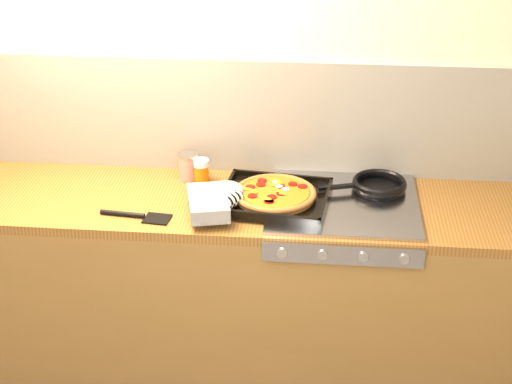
# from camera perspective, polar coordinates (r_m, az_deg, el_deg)

# --- Properties ---
(room_shell) EXTENTS (3.20, 3.20, 3.20)m
(room_shell) POSITION_cam_1_polar(r_m,az_deg,el_deg) (3.35, -1.21, 5.49)
(room_shell) COLOR white
(room_shell) RESTS_ON ground
(counter_run) EXTENTS (3.20, 0.62, 0.90)m
(counter_run) POSITION_cam_1_polar(r_m,az_deg,el_deg) (3.42, -1.64, -7.29)
(counter_run) COLOR brown
(counter_run) RESTS_ON ground
(stovetop) EXTENTS (0.60, 0.56, 0.02)m
(stovetop) POSITION_cam_1_polar(r_m,az_deg,el_deg) (3.17, 6.35, -0.84)
(stovetop) COLOR #A2A1A7
(stovetop) RESTS_ON counter_run
(pizza_on_tray) EXTENTS (0.59, 0.48, 0.07)m
(pizza_on_tray) POSITION_cam_1_polar(r_m,az_deg,el_deg) (3.12, 0.05, -0.31)
(pizza_on_tray) COLOR black
(pizza_on_tray) RESTS_ON stovetop
(frying_pan) EXTENTS (0.39, 0.28, 0.04)m
(frying_pan) POSITION_cam_1_polar(r_m,az_deg,el_deg) (3.27, 8.87, 0.51)
(frying_pan) COLOR black
(frying_pan) RESTS_ON stovetop
(tomato_can) EXTENTS (0.11, 0.11, 0.12)m
(tomato_can) POSITION_cam_1_polar(r_m,az_deg,el_deg) (3.34, -4.92, 1.81)
(tomato_can) COLOR #A40D11
(tomato_can) RESTS_ON counter_run
(juice_glass) EXTENTS (0.07, 0.07, 0.11)m
(juice_glass) POSITION_cam_1_polar(r_m,az_deg,el_deg) (3.31, -3.99, 1.51)
(juice_glass) COLOR orange
(juice_glass) RESTS_ON counter_run
(wooden_spoon) EXTENTS (0.30, 0.09, 0.02)m
(wooden_spoon) POSITION_cam_1_polar(r_m,az_deg,el_deg) (3.33, 2.42, 0.80)
(wooden_spoon) COLOR #9E7743
(wooden_spoon) RESTS_ON counter_run
(black_spatula) EXTENTS (0.29, 0.10, 0.02)m
(black_spatula) POSITION_cam_1_polar(r_m,az_deg,el_deg) (3.08, -8.66, -1.73)
(black_spatula) COLOR black
(black_spatula) RESTS_ON counter_run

